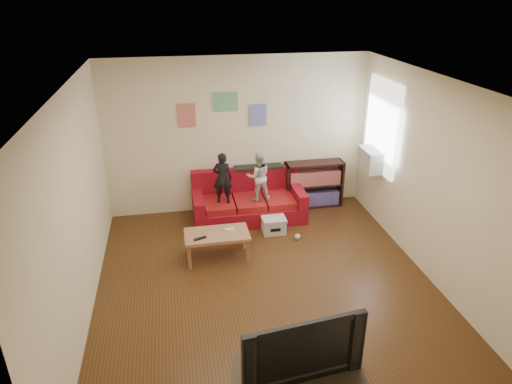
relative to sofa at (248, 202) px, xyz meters
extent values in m
cube|color=#4F2F15|center=(-0.10, -2.06, -0.28)|extent=(4.50, 5.00, 0.01)
cube|color=white|center=(-0.10, -2.06, 2.43)|extent=(4.50, 5.00, 0.01)
cube|color=#F2E5BB|center=(-0.10, 0.44, 1.07)|extent=(4.50, 0.01, 2.70)
cube|color=#F2E5BB|center=(-0.10, -4.57, 1.07)|extent=(4.50, 0.01, 2.70)
cube|color=#F2E5BB|center=(-2.36, -2.06, 1.07)|extent=(0.01, 5.00, 2.70)
cube|color=#F2E5BB|center=(2.15, -2.06, 1.07)|extent=(0.01, 5.00, 2.70)
cube|color=maroon|center=(0.00, -0.06, -0.14)|extent=(1.89, 0.85, 0.28)
cube|color=maroon|center=(0.00, 0.28, 0.26)|extent=(1.89, 0.17, 0.52)
cube|color=maroon|center=(-0.86, -0.06, 0.12)|extent=(0.17, 0.85, 0.24)
cube|color=maroon|center=(0.86, -0.06, 0.12)|extent=(0.17, 0.85, 0.24)
cube|color=maroon|center=(-0.52, -0.13, 0.06)|extent=(0.49, 0.64, 0.11)
cube|color=maroon|center=(0.00, -0.13, 0.06)|extent=(0.49, 0.64, 0.11)
cube|color=maroon|center=(0.52, -0.13, 0.06)|extent=(0.49, 0.64, 0.11)
cube|color=black|center=(0.23, 0.28, 0.53)|extent=(0.85, 0.21, 0.04)
imported|color=black|center=(-0.45, -0.16, 0.55)|extent=(0.36, 0.28, 0.87)
imported|color=beige|center=(0.15, -0.16, 0.54)|extent=(0.41, 0.32, 0.84)
cube|color=#A87350|center=(-0.68, -1.23, 0.12)|extent=(0.94, 0.51, 0.05)
cylinder|color=#A87350|center=(-1.10, -1.44, -0.09)|extent=(0.06, 0.06, 0.37)
cylinder|color=#A87350|center=(-0.26, -1.44, -0.09)|extent=(0.06, 0.06, 0.37)
cylinder|color=#A87350|center=(-1.10, -1.02, -0.09)|extent=(0.06, 0.06, 0.37)
cylinder|color=#A87350|center=(-0.26, -1.02, -0.09)|extent=(0.06, 0.06, 0.37)
cube|color=black|center=(-0.93, -1.35, 0.15)|extent=(0.19, 0.11, 0.02)
cube|color=white|center=(-0.48, -1.18, 0.16)|extent=(0.14, 0.04, 0.03)
cube|color=black|center=(0.73, 0.24, 0.14)|extent=(0.03, 0.32, 0.84)
cube|color=black|center=(1.75, 0.24, 0.14)|extent=(0.03, 0.32, 0.84)
cube|color=black|center=(1.24, 0.24, -0.26)|extent=(1.05, 0.32, 0.03)
cube|color=black|center=(1.24, 0.24, 0.55)|extent=(1.05, 0.32, 0.03)
cube|color=black|center=(1.24, 0.24, 0.14)|extent=(0.99, 0.32, 0.03)
cube|color=#423F8C|center=(1.24, 0.24, -0.12)|extent=(0.93, 0.27, 0.25)
cube|color=brown|center=(1.24, 0.24, 0.28)|extent=(0.93, 0.27, 0.25)
cube|color=white|center=(2.12, -0.41, 1.36)|extent=(0.04, 1.08, 1.48)
cube|color=#B7B2A3|center=(2.00, -0.41, 0.80)|extent=(0.28, 0.55, 0.35)
cube|color=#D87266|center=(-0.95, 0.42, 1.47)|extent=(0.30, 0.01, 0.40)
cube|color=#72B27F|center=(-0.30, 0.42, 1.67)|extent=(0.42, 0.01, 0.32)
cube|color=#727FCC|center=(0.25, 0.42, 1.42)|extent=(0.30, 0.01, 0.38)
cube|color=silver|center=(0.31, -0.63, -0.17)|extent=(0.37, 0.28, 0.22)
cube|color=silver|center=(0.31, -0.63, -0.04)|extent=(0.39, 0.29, 0.05)
cube|color=black|center=(0.31, -0.77, -0.16)|extent=(0.17, 0.00, 0.06)
imported|color=black|center=(-0.22, -4.00, 0.51)|extent=(1.15, 0.28, 0.66)
sphere|color=silver|center=(0.64, -0.93, -0.23)|extent=(0.10, 0.10, 0.10)
camera|label=1|loc=(-1.19, -7.02, 3.44)|focal=32.00mm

